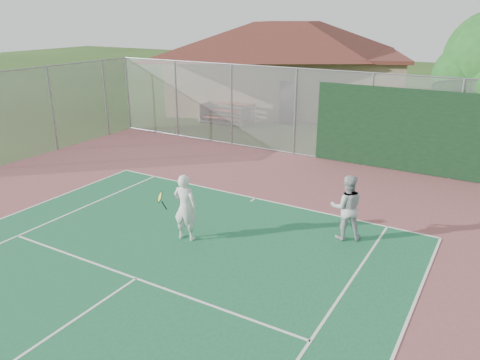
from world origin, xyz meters
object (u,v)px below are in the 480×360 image
at_px(clubhouse, 287,57).
at_px(bleachers, 227,113).
at_px(player_white_front, 185,208).
at_px(player_grey_back, 347,208).

height_order(clubhouse, bleachers, clubhouse).
xyz_separation_m(bleachers, player_white_front, (6.32, -12.13, 0.36)).
relative_size(bleachers, player_white_front, 1.55).
bearing_deg(bleachers, clubhouse, 78.02).
distance_m(clubhouse, player_grey_back, 18.05).
bearing_deg(player_white_front, clubhouse, -81.33).
xyz_separation_m(clubhouse, player_grey_back, (8.98, -15.51, -2.19)).
distance_m(player_white_front, player_grey_back, 4.11).
xyz_separation_m(clubhouse, bleachers, (-0.86, -5.50, -2.53)).
bearing_deg(player_white_front, bleachers, -71.00).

